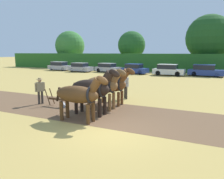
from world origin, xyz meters
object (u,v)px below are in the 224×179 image
(tree_center_left, at_px, (209,38))
(parked_car_left, at_px, (81,67))
(tree_far_left, at_px, (70,46))
(tree_left, at_px, (131,45))
(draft_horse_lead_left, at_px, (79,95))
(parked_car_far_left, at_px, (60,66))
(draft_horse_trail_right, at_px, (112,84))
(farmer_at_plow, at_px, (40,89))
(parked_car_right, at_px, (205,71))
(farmer_beside_team, at_px, (126,84))
(parked_car_center_left, at_px, (108,68))
(parked_car_center_right, at_px, (168,70))
(plow, at_px, (59,101))
(parked_car_center, at_px, (135,69))
(draft_horse_lead_right, at_px, (92,89))
(draft_horse_trail_left, at_px, (103,85))

(tree_center_left, relative_size, parked_car_left, 2.31)
(tree_far_left, bearing_deg, tree_left, 1.63)
(draft_horse_lead_left, distance_m, parked_car_far_left, 30.13)
(tree_far_left, xyz_separation_m, draft_horse_trail_right, (22.74, -27.97, -3.25))
(draft_horse_trail_right, xyz_separation_m, farmer_at_plow, (-4.15, -1.71, -0.33))
(parked_car_right, bearing_deg, farmer_beside_team, -100.51)
(draft_horse_trail_right, bearing_deg, tree_far_left, 129.68)
(parked_car_center_left, distance_m, parked_car_center_right, 9.90)
(plow, distance_m, farmer_at_plow, 1.63)
(parked_car_right, bearing_deg, parked_car_center, -172.86)
(parked_car_center_right, bearing_deg, parked_car_left, -176.83)
(draft_horse_trail_right, bearing_deg, farmer_beside_team, 85.59)
(tree_left, relative_size, parked_car_left, 1.79)
(tree_center_left, xyz_separation_m, draft_horse_lead_right, (-4.81, -30.02, -4.13))
(draft_horse_trail_right, height_order, plow, draft_horse_trail_right)
(tree_far_left, relative_size, tree_left, 1.07)
(draft_horse_lead_left, bearing_deg, parked_car_left, 122.99)
(parked_car_center_right, bearing_deg, farmer_beside_team, -87.00)
(draft_horse_trail_left, distance_m, parked_car_center_right, 20.04)
(draft_horse_trail_left, bearing_deg, parked_car_left, 126.09)
(tree_center_left, xyz_separation_m, parked_car_right, (-0.05, -7.87, -4.76))
(draft_horse_lead_right, distance_m, parked_car_center_left, 24.34)
(tree_left, xyz_separation_m, parked_car_right, (13.54, -8.65, -3.79))
(farmer_at_plow, relative_size, parked_car_far_left, 0.37)
(tree_left, bearing_deg, draft_horse_trail_right, -72.77)
(farmer_at_plow, bearing_deg, parked_car_far_left, 149.89)
(parked_car_left, bearing_deg, draft_horse_trail_left, -51.15)
(tree_left, relative_size, draft_horse_trail_right, 2.61)
(draft_horse_trail_right, relative_size, farmer_beside_team, 1.52)
(tree_far_left, xyz_separation_m, draft_horse_lead_right, (22.72, -30.41, -3.17))
(draft_horse_lead_right, height_order, parked_car_center_right, draft_horse_lead_right)
(draft_horse_lead_left, relative_size, parked_car_center_right, 0.67)
(parked_car_far_left, bearing_deg, draft_horse_lead_right, -44.18)
(draft_horse_trail_left, height_order, parked_car_center_right, draft_horse_trail_left)
(draft_horse_trail_right, distance_m, parked_car_right, 20.29)
(parked_car_left, distance_m, parked_car_center, 9.24)
(farmer_at_plow, bearing_deg, draft_horse_trail_right, 47.10)
(tree_center_left, bearing_deg, plow, -104.24)
(draft_horse_lead_right, height_order, parked_car_right, draft_horse_lead_right)
(parked_car_far_left, bearing_deg, parked_car_right, 5.10)
(parked_car_center_left, height_order, parked_car_center_right, parked_car_center_right)
(parked_car_center_right, bearing_deg, tree_center_left, 64.27)
(draft_horse_lead_right, xyz_separation_m, parked_car_center_right, (0.08, 21.25, -0.62))
(tree_left, relative_size, parked_car_center, 1.78)
(plow, distance_m, parked_car_right, 22.76)
(draft_horse_trail_left, distance_m, parked_car_left, 24.45)
(tree_center_left, bearing_deg, draft_horse_lead_right, -99.11)
(tree_far_left, relative_size, parked_car_far_left, 1.73)
(draft_horse_lead_left, distance_m, parked_car_center_right, 22.47)
(parked_car_center_left, bearing_deg, parked_car_left, -153.71)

